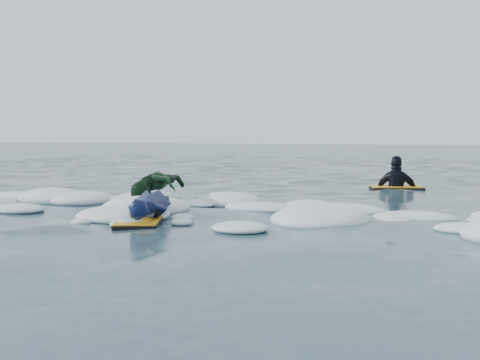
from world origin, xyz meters
name	(u,v)px	position (x,y,z in m)	size (l,w,h in m)	color
ground	(175,223)	(0.00, 0.00, 0.00)	(120.00, 120.00, 0.00)	#1A3640
foam_band	(209,213)	(0.00, 1.03, 0.00)	(12.00, 3.10, 0.30)	white
prone_woman_unit	(148,208)	(-0.34, -0.09, 0.19)	(0.98, 1.57, 0.37)	black
prone_child_unit	(157,189)	(-1.09, 1.52, 0.27)	(0.77, 1.40, 0.53)	black
waiting_rider_unit	(397,193)	(2.10, 5.64, -0.07)	(1.15, 0.87, 1.54)	black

